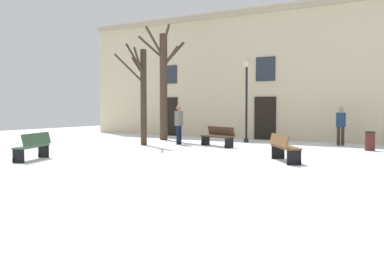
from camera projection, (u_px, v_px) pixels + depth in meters
ground_plane at (164, 157)px, 15.34m from camera, size 37.37×37.37×0.00m
building_facade at (269, 72)px, 22.91m from camera, size 23.36×0.60×6.85m
tree_right_of_center at (143, 93)px, 19.64m from camera, size 0.94×1.61×4.44m
tree_near_facade at (164, 82)px, 22.66m from camera, size 1.93×1.59×5.80m
streetlamp at (247, 91)px, 21.04m from camera, size 0.30×0.30×4.00m
litter_bin at (370, 141)px, 17.37m from camera, size 0.40×0.40×0.75m
bench_far_corner at (218, 136)px, 19.13m from camera, size 1.83×1.16×0.86m
bench_near_lamp at (284, 147)px, 13.91m from camera, size 1.45×1.63×0.87m
bench_back_to_back_right at (33, 146)px, 14.35m from camera, size 0.98×1.64×0.89m
person_strolling at (179, 122)px, 20.10m from camera, size 0.23×0.39×1.78m
person_by_shop_door at (341, 124)px, 19.57m from camera, size 0.43×0.34×1.71m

